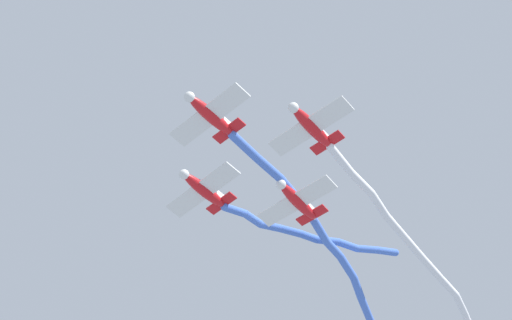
{
  "coord_description": "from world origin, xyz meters",
  "views": [
    {
      "loc": [
        -21.53,
        -33.22,
        3.08
      ],
      "look_at": [
        6.38,
        3.73,
        61.63
      ],
      "focal_mm": 58.7,
      "sensor_mm": 36.0,
      "label": 1
    }
  ],
  "objects": [
    {
      "name": "airplane_slot",
      "position": [
        12.24,
        5.19,
        61.52
      ],
      "size": [
        6.21,
        8.14,
        2.01
      ],
      "rotation": [
        0.0,
        0.0,
        3.4
      ],
      "color": "red"
    },
    {
      "name": "airplane_right_wing",
      "position": [
        4.76,
        9.7,
        62.02
      ],
      "size": [
        6.15,
        8.13,
        2.01
      ],
      "rotation": [
        0.0,
        0.0,
        3.32
      ],
      "color": "red"
    },
    {
      "name": "smoke_trail_lead",
      "position": [
        18.09,
        8.44,
        62.45
      ],
      "size": [
        29.97,
        14.11,
        2.21
      ],
      "color": "#4C75DB"
    },
    {
      "name": "smoke_trail_left_wing",
      "position": [
        26.75,
        3.79,
        61.46
      ],
      "size": [
        32.72,
        12.86,
        1.64
      ],
      "color": "white"
    },
    {
      "name": "smoke_trail_right_wing",
      "position": [
        17.72,
        9.54,
        64.04
      ],
      "size": [
        20.95,
        3.72,
        4.95
      ],
      "color": "#4C75DB"
    },
    {
      "name": "airplane_lead",
      "position": [
        0.26,
        2.22,
        61.72
      ],
      "size": [
        6.16,
        8.14,
        2.01
      ],
      "rotation": [
        0.0,
        0.0,
        3.33
      ],
      "color": "red"
    },
    {
      "name": "airplane_left_wing",
      "position": [
        7.74,
        -2.29,
        61.32
      ],
      "size": [
        6.2,
        8.14,
        2.01
      ],
      "rotation": [
        0.0,
        0.0,
        3.38
      ],
      "color": "red"
    }
  ]
}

